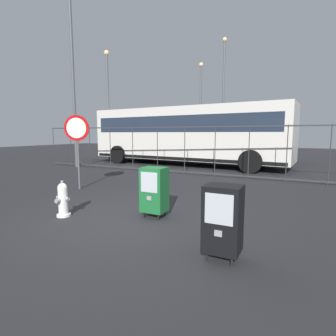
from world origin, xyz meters
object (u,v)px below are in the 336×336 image
(bus_far, at_px, (208,133))
(street_light_near_left, at_px, (73,67))
(newspaper_box_secondary, at_px, (223,219))
(fire_hydrant, at_px, (63,200))
(bus_near, at_px, (187,133))
(street_light_far_right, at_px, (108,97))
(street_light_far_left, at_px, (223,90))
(stop_sign, at_px, (77,136))
(newspaper_box_primary, at_px, (154,189))
(street_light_near_right, at_px, (201,102))

(bus_far, xyz_separation_m, street_light_near_left, (-4.38, -7.50, 3.15))
(newspaper_box_secondary, bearing_deg, street_light_near_left, 145.12)
(fire_hydrant, bearing_deg, bus_far, 95.90)
(bus_near, bearing_deg, newspaper_box_secondary, -60.47)
(fire_hydrant, bearing_deg, street_light_far_right, 124.52)
(street_light_near_left, distance_m, street_light_far_right, 3.77)
(street_light_near_left, relative_size, street_light_far_left, 1.03)
(fire_hydrant, bearing_deg, stop_sign, 128.63)
(newspaper_box_primary, xyz_separation_m, street_light_near_left, (-7.47, 5.22, 4.29))
(stop_sign, bearing_deg, fire_hydrant, -51.37)
(bus_far, height_order, street_light_near_left, street_light_near_left)
(newspaper_box_secondary, distance_m, stop_sign, 5.80)
(street_light_near_right, bearing_deg, bus_near, -76.53)
(bus_far, xyz_separation_m, street_light_near_right, (-1.28, 1.94, 2.27))
(newspaper_box_secondary, distance_m, bus_near, 10.81)
(newspaper_box_primary, distance_m, street_light_near_right, 15.67)
(newspaper_box_secondary, xyz_separation_m, street_light_far_left, (-4.35, 15.73, 4.15))
(street_light_near_left, bearing_deg, fire_hydrant, -46.23)
(street_light_near_right, relative_size, street_light_far_right, 1.03)
(street_light_near_left, xyz_separation_m, street_light_near_right, (3.10, 9.44, -0.88))
(newspaper_box_primary, height_order, street_light_near_right, street_light_near_right)
(newspaper_box_primary, height_order, newspaper_box_secondary, same)
(stop_sign, relative_size, bus_far, 0.21)
(newspaper_box_secondary, xyz_separation_m, stop_sign, (-5.12, 2.51, 1.03))
(fire_hydrant, xyz_separation_m, street_light_far_left, (-0.94, 15.35, 4.37))
(newspaper_box_secondary, height_order, bus_far, bus_far)
(newspaper_box_primary, distance_m, street_light_near_left, 10.07)
(stop_sign, bearing_deg, newspaper_box_primary, -21.33)
(newspaper_box_primary, xyz_separation_m, newspaper_box_secondary, (1.73, -1.19, 0.00))
(newspaper_box_primary, distance_m, bus_far, 13.14)
(bus_near, distance_m, bus_far, 4.21)
(newspaper_box_secondary, relative_size, street_light_near_left, 0.12)
(bus_far, bearing_deg, newspaper_box_secondary, -70.12)
(newspaper_box_primary, bearing_deg, street_light_far_right, 133.34)
(fire_hydrant, xyz_separation_m, street_light_far_right, (-6.59, 9.58, 3.54))
(street_light_near_left, bearing_deg, newspaper_box_secondary, -34.88)
(stop_sign, height_order, bus_near, bus_near)
(stop_sign, relative_size, street_light_near_right, 0.33)
(bus_far, height_order, street_light_near_right, street_light_near_right)
(fire_hydrant, xyz_separation_m, newspaper_box_secondary, (3.42, -0.38, 0.22))
(stop_sign, distance_m, street_light_near_left, 6.51)
(street_light_near_right, bearing_deg, street_light_near_left, -108.20)
(fire_hydrant, xyz_separation_m, bus_far, (-1.40, 13.53, 1.36))
(fire_hydrant, distance_m, bus_far, 13.67)
(street_light_far_left, bearing_deg, stop_sign, -93.33)
(bus_near, relative_size, bus_far, 1.01)
(newspaper_box_secondary, relative_size, street_light_far_left, 0.12)
(newspaper_box_primary, relative_size, bus_far, 0.10)
(street_light_far_right, bearing_deg, street_light_near_left, -77.11)
(stop_sign, bearing_deg, street_light_near_left, 136.25)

